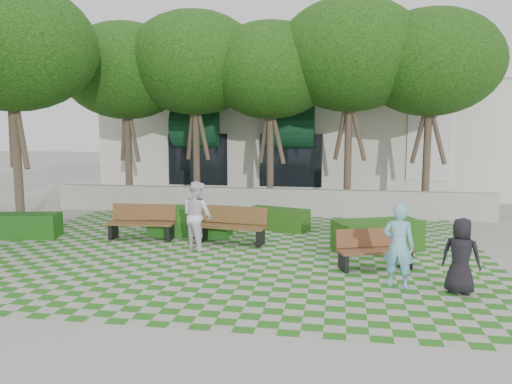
% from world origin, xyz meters
% --- Properties ---
extents(ground, '(90.00, 90.00, 0.00)m').
position_xyz_m(ground, '(0.00, 0.00, 0.00)').
color(ground, gray).
rests_on(ground, ground).
extents(lawn, '(12.00, 12.00, 0.00)m').
position_xyz_m(lawn, '(0.00, 1.00, 0.01)').
color(lawn, '#2B721E').
rests_on(lawn, ground).
extents(sidewalk_south, '(16.00, 2.00, 0.01)m').
position_xyz_m(sidewalk_south, '(0.00, -4.70, 0.01)').
color(sidewalk_south, '#9E9B93').
rests_on(sidewalk_south, ground).
extents(retaining_wall, '(15.00, 0.36, 0.90)m').
position_xyz_m(retaining_wall, '(0.00, 6.20, 0.45)').
color(retaining_wall, '#9E9B93').
rests_on(retaining_wall, ground).
extents(bench_east, '(1.67, 1.02, 0.83)m').
position_xyz_m(bench_east, '(3.28, 0.12, 0.40)').
color(bench_east, brown).
rests_on(bench_east, ground).
extents(bench_mid, '(1.85, 0.83, 0.94)m').
position_xyz_m(bench_mid, '(-0.20, 1.88, 0.45)').
color(bench_mid, brown).
rests_on(bench_mid, ground).
extents(bench_west, '(1.79, 0.69, 0.93)m').
position_xyz_m(bench_west, '(-2.67, 1.94, 0.45)').
color(bench_west, brown).
rests_on(bench_west, ground).
extents(hedge_east, '(2.27, 1.59, 0.74)m').
position_xyz_m(hedge_east, '(3.46, 1.72, 0.37)').
color(hedge_east, '#1E4B14').
rests_on(hedge_east, ground).
extents(hedge_midright, '(1.91, 1.25, 0.62)m').
position_xyz_m(hedge_midright, '(0.77, 3.77, 0.31)').
color(hedge_midright, '#204913').
rests_on(hedge_midright, ground).
extents(hedge_midleft, '(2.25, 0.93, 0.78)m').
position_xyz_m(hedge_midleft, '(-1.54, 2.64, 0.39)').
color(hedge_midleft, '#1A5015').
rests_on(hedge_midleft, ground).
extents(hedge_west, '(1.99, 1.11, 0.66)m').
position_xyz_m(hedge_west, '(-5.91, 1.55, 0.33)').
color(hedge_west, '#164612').
rests_on(hedge_west, ground).
extents(person_blue, '(0.66, 0.53, 1.59)m').
position_xyz_m(person_blue, '(3.64, -1.10, 0.80)').
color(person_blue, '#78BDDB').
rests_on(person_blue, ground).
extents(person_dark, '(0.79, 0.66, 1.39)m').
position_xyz_m(person_dark, '(4.71, -1.27, 0.69)').
color(person_dark, black).
rests_on(person_dark, ground).
extents(person_white, '(1.04, 1.00, 1.69)m').
position_xyz_m(person_white, '(-0.89, 1.11, 0.84)').
color(person_white, white).
rests_on(person_white, ground).
extents(tree_row, '(17.70, 13.40, 7.41)m').
position_xyz_m(tree_row, '(-1.86, 5.95, 5.18)').
color(tree_row, '#47382B').
rests_on(tree_row, ground).
extents(building, '(18.00, 8.92, 5.15)m').
position_xyz_m(building, '(0.93, 14.08, 2.52)').
color(building, silver).
rests_on(building, ground).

